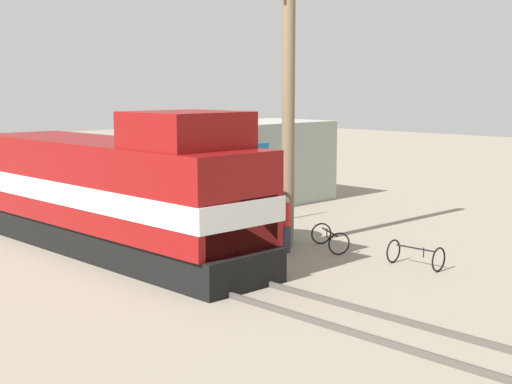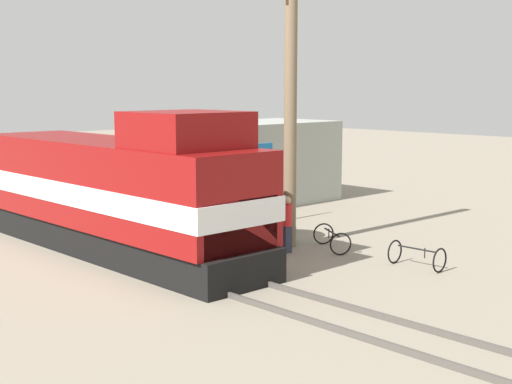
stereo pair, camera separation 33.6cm
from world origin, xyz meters
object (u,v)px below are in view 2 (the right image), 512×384
Objects in this scene: vendor_umbrella at (253,179)px; bicycle_spare at (417,256)px; person_bystander at (287,222)px; utility_pole at (290,99)px; bicycle at (332,238)px; billboard_sign at (254,166)px; locomotive at (120,194)px.

vendor_umbrella reaches higher than bicycle_spare.
utility_pole is at bearing 38.34° from person_bystander.
person_bystander is 4.29m from bicycle_spare.
bicycle is (0.64, -1.31, -4.55)m from utility_pole.
vendor_umbrella is 3.17m from billboard_sign.
locomotive is 7.98× the size of bicycle_spare.
bicycle_spare is (1.38, -4.01, -0.64)m from person_bystander.
person_bystander is at bearing 107.85° from bicycle_spare.
vendor_umbrella reaches higher than person_bystander.
locomotive is at bearing 123.80° from bicycle_spare.
vendor_umbrella is (-0.61, 1.16, -2.69)m from utility_pole.
billboard_sign is 8.33m from bicycle_spare.
utility_pole is at bearing -34.01° from bicycle.
utility_pole is 2.99m from vendor_umbrella.
bicycle is (1.40, -0.71, -0.64)m from person_bystander.
locomotive reaches higher than bicycle.
vendor_umbrella is at bearing 100.94° from bicycle_spare.
bicycle_spare is at bearing -54.99° from locomotive.
person_bystander is at bearing -120.29° from billboard_sign.
bicycle is 1.15× the size of bicycle_spare.
utility_pole reaches higher than bicycle.
vendor_umbrella is 2.15m from person_bystander.
utility_pole reaches higher than billboard_sign.
billboard_sign reaches higher than bicycle_spare.
billboard_sign is 5.21m from bicycle.
billboard_sign is 1.72× the size of bicycle.
billboard_sign is at bearing -71.60° from bicycle.
person_bystander is at bearing 2.91° from bicycle.
bicycle_spare is (1.24, -5.76, -1.86)m from vendor_umbrella.
vendor_umbrella is at bearing 117.85° from utility_pole.
vendor_umbrella is 3.33m from bicycle.
billboard_sign is (2.21, 2.27, 0.09)m from vendor_umbrella.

